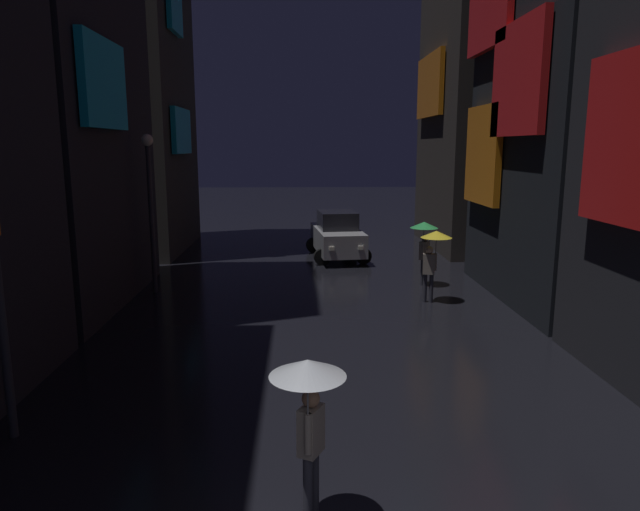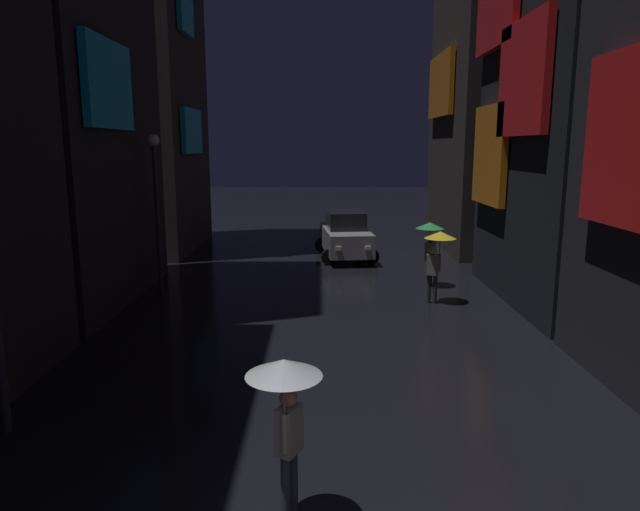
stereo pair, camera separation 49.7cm
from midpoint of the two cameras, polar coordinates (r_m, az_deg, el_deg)
building_right_mid at (r=18.19m, az=26.02°, el=14.57°), size 4.25×7.12×12.02m
building_right_far at (r=27.16m, az=17.98°, el=21.94°), size 4.25×7.22×19.91m
pedestrian_foreground_right_yellow at (r=16.74m, az=12.71°, el=0.83°), size 0.90×0.90×2.12m
pedestrian_near_crossing_clear at (r=6.85m, az=-1.16°, el=-13.69°), size 0.90×0.90×2.12m
pedestrian_midstreet_left_green at (r=18.74m, az=11.86°, el=1.92°), size 0.90×0.90×2.12m
car_distant at (r=23.23m, az=3.35°, el=1.98°), size 2.53×4.28×1.92m
streetlamp_left_far at (r=18.25m, az=-15.13°, el=6.06°), size 0.36×0.36×4.87m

